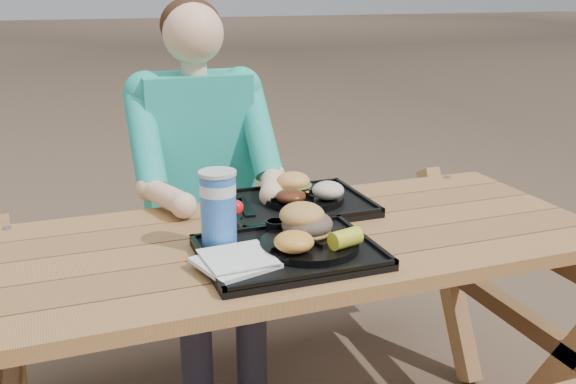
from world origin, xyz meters
name	(u,v)px	position (x,y,z in m)	size (l,w,h in m)	color
picnic_table	(288,351)	(0.00, 0.00, 0.38)	(1.80, 1.49, 0.75)	#999999
tray_near	(289,254)	(-0.05, -0.14, 0.76)	(0.45, 0.35, 0.02)	black
tray_far	(296,206)	(0.10, 0.21, 0.76)	(0.45, 0.35, 0.02)	black
plate_near	(309,245)	(0.00, -0.15, 0.78)	(0.26, 0.26, 0.02)	black
plate_far	(303,198)	(0.13, 0.22, 0.78)	(0.26, 0.26, 0.02)	black
napkin_stack	(235,261)	(-0.21, -0.18, 0.78)	(0.17, 0.17, 0.02)	silver
soda_cup	(218,210)	(-0.21, -0.03, 0.86)	(0.09, 0.09, 0.19)	blue
condiment_bbq	(276,226)	(-0.04, -0.01, 0.79)	(0.06, 0.06, 0.03)	#330E05
condiment_mustard	(296,225)	(0.01, -0.02, 0.79)	(0.06, 0.06, 0.03)	gold
sandwich	(307,210)	(0.02, -0.10, 0.86)	(0.13, 0.13, 0.13)	#C88D46
mac_cheese	(294,242)	(-0.06, -0.20, 0.82)	(0.10, 0.10, 0.05)	gold
corn_cob	(345,238)	(0.07, -0.22, 0.81)	(0.08, 0.08, 0.05)	gold
cutlery_far	(245,207)	(-0.06, 0.22, 0.77)	(0.03, 0.18, 0.01)	black
burger	(293,177)	(0.11, 0.26, 0.84)	(0.11, 0.11, 0.10)	#E39750
baked_beans	(291,196)	(0.07, 0.16, 0.81)	(0.09, 0.09, 0.04)	#4F1F0F
potato_salad	(328,190)	(0.19, 0.15, 0.82)	(0.10, 0.10, 0.06)	beige
diner	(200,206)	(-0.11, 0.65, 0.64)	(0.48, 0.84, 1.28)	#189FAD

